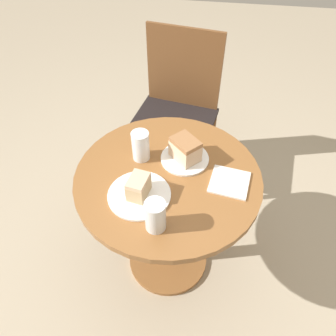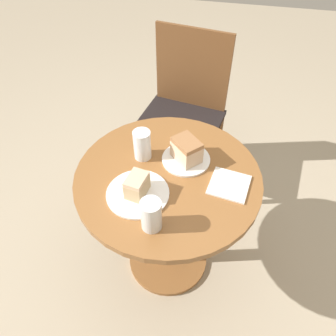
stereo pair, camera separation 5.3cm
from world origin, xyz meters
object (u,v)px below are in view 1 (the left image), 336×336
(plate_far, at_px, (185,158))
(glass_water, at_px, (155,217))
(glass_lemonade, at_px, (141,147))
(cake_slice_far, at_px, (185,149))
(cake_slice_near, at_px, (138,187))
(plate_near, at_px, (139,195))
(chair, at_px, (176,109))

(plate_far, bearing_deg, glass_water, -100.00)
(glass_water, bearing_deg, glass_lemonade, 110.07)
(cake_slice_far, bearing_deg, cake_slice_near, -123.69)
(plate_near, relative_size, glass_lemonade, 1.83)
(cake_slice_near, height_order, cake_slice_far, cake_slice_far)
(plate_near, bearing_deg, glass_lemonade, 99.61)
(cake_slice_far, bearing_deg, plate_far, 146.31)
(plate_near, bearing_deg, glass_water, -55.55)
(chair, bearing_deg, plate_far, -69.61)
(cake_slice_near, bearing_deg, glass_water, -55.55)
(cake_slice_far, distance_m, glass_lemonade, 0.19)
(plate_far, height_order, glass_lemonade, glass_lemonade)
(plate_far, xyz_separation_m, cake_slice_near, (-0.15, -0.23, 0.05))
(glass_water, bearing_deg, cake_slice_near, 124.45)
(plate_far, height_order, cake_slice_near, cake_slice_near)
(chair, relative_size, plate_near, 3.86)
(cake_slice_far, relative_size, glass_lemonade, 1.09)
(cake_slice_near, bearing_deg, plate_far, 56.31)
(plate_near, xyz_separation_m, plate_far, (0.15, 0.23, -0.00))
(plate_far, relative_size, glass_water, 1.60)
(cake_slice_near, bearing_deg, plate_near, 0.00)
(plate_far, distance_m, cake_slice_far, 0.05)
(plate_near, height_order, cake_slice_far, cake_slice_far)
(plate_far, distance_m, cake_slice_near, 0.28)
(chair, xyz_separation_m, cake_slice_near, (-0.03, -0.85, 0.25))
(plate_near, relative_size, plate_far, 1.19)
(plate_near, distance_m, plate_far, 0.27)
(glass_water, bearing_deg, plate_near, 124.45)
(plate_near, height_order, plate_far, same)
(chair, height_order, cake_slice_near, chair)
(cake_slice_far, bearing_deg, chair, 100.57)
(cake_slice_near, relative_size, glass_water, 0.83)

